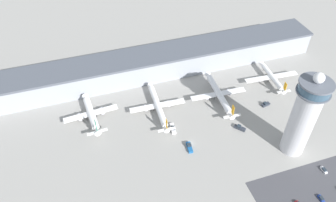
{
  "coord_description": "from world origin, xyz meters",
  "views": [
    {
      "loc": [
        -50.88,
        -113.24,
        148.8
      ],
      "look_at": [
        -5.73,
        25.47,
        13.42
      ],
      "focal_mm": 35.0,
      "sensor_mm": 36.0,
      "label": 1
    }
  ],
  "objects_px": {
    "car_silver_sedan": "(324,170)",
    "service_truck_catering": "(240,128)",
    "service_truck_baggage": "(173,128)",
    "car_red_hatchback": "(321,198)",
    "airplane_gate_alpha": "(91,114)",
    "airplane_gate_charlie": "(219,94)",
    "service_truck_fuel": "(266,104)",
    "service_truck_water": "(189,147)",
    "control_tower": "(304,116)",
    "airplane_gate_delta": "(272,77)",
    "airplane_gate_bravo": "(158,106)"
  },
  "relations": [
    {
      "from": "car_red_hatchback",
      "to": "airplane_gate_delta",
      "type": "bearing_deg",
      "value": 74.2
    },
    {
      "from": "control_tower",
      "to": "airplane_gate_charlie",
      "type": "distance_m",
      "value": 60.12
    },
    {
      "from": "service_truck_baggage",
      "to": "airplane_gate_charlie",
      "type": "bearing_deg",
      "value": 23.5
    },
    {
      "from": "service_truck_baggage",
      "to": "airplane_gate_delta",
      "type": "bearing_deg",
      "value": 15.13
    },
    {
      "from": "airplane_gate_delta",
      "to": "car_red_hatchback",
      "type": "distance_m",
      "value": 93.6
    },
    {
      "from": "airplane_gate_bravo",
      "to": "airplane_gate_charlie",
      "type": "height_order",
      "value": "airplane_gate_charlie"
    },
    {
      "from": "service_truck_water",
      "to": "car_silver_sedan",
      "type": "xyz_separation_m",
      "value": [
        63.93,
        -37.26,
        -0.37
      ]
    },
    {
      "from": "service_truck_catering",
      "to": "service_truck_baggage",
      "type": "height_order",
      "value": "service_truck_baggage"
    },
    {
      "from": "service_truck_baggage",
      "to": "control_tower",
      "type": "bearing_deg",
      "value": -29.94
    },
    {
      "from": "airplane_gate_charlie",
      "to": "service_truck_catering",
      "type": "distance_m",
      "value": 28.8
    },
    {
      "from": "service_truck_fuel",
      "to": "control_tower",
      "type": "bearing_deg",
      "value": -97.05
    },
    {
      "from": "car_red_hatchback",
      "to": "service_truck_water",
      "type": "bearing_deg",
      "value": 135.11
    },
    {
      "from": "car_red_hatchback",
      "to": "car_silver_sedan",
      "type": "height_order",
      "value": "car_silver_sedan"
    },
    {
      "from": "control_tower",
      "to": "car_red_hatchback",
      "type": "xyz_separation_m",
      "value": [
        -4.41,
        -33.16,
        -25.8
      ]
    },
    {
      "from": "service_truck_fuel",
      "to": "airplane_gate_delta",
      "type": "bearing_deg",
      "value": 51.14
    },
    {
      "from": "airplane_gate_alpha",
      "to": "car_silver_sedan",
      "type": "xyz_separation_m",
      "value": [
        113.95,
        -78.49,
        -3.83
      ]
    },
    {
      "from": "airplane_gate_alpha",
      "to": "airplane_gate_charlie",
      "type": "relative_size",
      "value": 0.8
    },
    {
      "from": "control_tower",
      "to": "airplane_gate_delta",
      "type": "relative_size",
      "value": 1.38
    },
    {
      "from": "service_truck_fuel",
      "to": "airplane_gate_charlie",
      "type": "bearing_deg",
      "value": 151.02
    },
    {
      "from": "control_tower",
      "to": "car_silver_sedan",
      "type": "distance_m",
      "value": 33.05
    },
    {
      "from": "airplane_gate_charlie",
      "to": "car_red_hatchback",
      "type": "height_order",
      "value": "airplane_gate_charlie"
    },
    {
      "from": "airplane_gate_charlie",
      "to": "service_truck_catering",
      "type": "height_order",
      "value": "airplane_gate_charlie"
    },
    {
      "from": "service_truck_catering",
      "to": "car_silver_sedan",
      "type": "xyz_separation_m",
      "value": [
        29.38,
        -41.81,
        -0.3
      ]
    },
    {
      "from": "service_truck_catering",
      "to": "service_truck_fuel",
      "type": "relative_size",
      "value": 1.15
    },
    {
      "from": "service_truck_water",
      "to": "airplane_gate_delta",
      "type": "bearing_deg",
      "value": 26.66
    },
    {
      "from": "car_silver_sedan",
      "to": "service_truck_catering",
      "type": "bearing_deg",
      "value": 125.09
    },
    {
      "from": "airplane_gate_charlie",
      "to": "airplane_gate_delta",
      "type": "xyz_separation_m",
      "value": [
        43.65,
        5.57,
        -0.46
      ]
    },
    {
      "from": "service_truck_catering",
      "to": "service_truck_fuel",
      "type": "bearing_deg",
      "value": 27.62
    },
    {
      "from": "airplane_gate_alpha",
      "to": "service_truck_baggage",
      "type": "xyz_separation_m",
      "value": [
        45.53,
        -24.59,
        -3.47
      ]
    },
    {
      "from": "airplane_gate_delta",
      "to": "service_truck_water",
      "type": "height_order",
      "value": "airplane_gate_delta"
    },
    {
      "from": "service_truck_fuel",
      "to": "service_truck_water",
      "type": "xyz_separation_m",
      "value": [
        -60.43,
        -18.1,
        0.14
      ]
    },
    {
      "from": "airplane_gate_bravo",
      "to": "control_tower",
      "type": "bearing_deg",
      "value": -39.9
    },
    {
      "from": "airplane_gate_charlie",
      "to": "service_truck_baggage",
      "type": "relative_size",
      "value": 5.27
    },
    {
      "from": "airplane_gate_bravo",
      "to": "car_silver_sedan",
      "type": "distance_m",
      "value": 102.57
    },
    {
      "from": "car_red_hatchback",
      "to": "airplane_gate_bravo",
      "type": "bearing_deg",
      "value": 124.56
    },
    {
      "from": "control_tower",
      "to": "service_truck_catering",
      "type": "relative_size",
      "value": 7.83
    },
    {
      "from": "airplane_gate_delta",
      "to": "service_truck_fuel",
      "type": "xyz_separation_m",
      "value": [
        -16.57,
        -20.57,
        -3.29
      ]
    },
    {
      "from": "control_tower",
      "to": "car_silver_sedan",
      "type": "height_order",
      "value": "control_tower"
    },
    {
      "from": "airplane_gate_charlie",
      "to": "car_red_hatchback",
      "type": "relative_size",
      "value": 10.58
    },
    {
      "from": "airplane_gate_alpha",
      "to": "service_truck_water",
      "type": "height_order",
      "value": "airplane_gate_alpha"
    },
    {
      "from": "airplane_gate_delta",
      "to": "service_truck_baggage",
      "type": "xyz_separation_m",
      "value": [
        -81.49,
        -22.03,
        -3.16
      ]
    },
    {
      "from": "control_tower",
      "to": "airplane_gate_alpha",
      "type": "bearing_deg",
      "value": 150.72
    },
    {
      "from": "service_truck_fuel",
      "to": "car_silver_sedan",
      "type": "distance_m",
      "value": 55.47
    },
    {
      "from": "airplane_gate_alpha",
      "to": "car_silver_sedan",
      "type": "height_order",
      "value": "airplane_gate_alpha"
    },
    {
      "from": "airplane_gate_alpha",
      "to": "service_truck_baggage",
      "type": "relative_size",
      "value": 4.21
    },
    {
      "from": "service_truck_fuel",
      "to": "service_truck_baggage",
      "type": "bearing_deg",
      "value": -178.71
    },
    {
      "from": "airplane_gate_delta",
      "to": "car_silver_sedan",
      "type": "bearing_deg",
      "value": -99.77
    },
    {
      "from": "airplane_gate_delta",
      "to": "service_truck_catering",
      "type": "height_order",
      "value": "airplane_gate_delta"
    },
    {
      "from": "service_truck_baggage",
      "to": "car_red_hatchback",
      "type": "relative_size",
      "value": 2.01
    },
    {
      "from": "service_truck_water",
      "to": "car_red_hatchback",
      "type": "xyz_separation_m",
      "value": [
        51.54,
        -51.34,
        -0.39
      ]
    }
  ]
}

